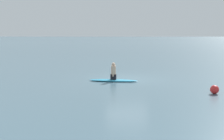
{
  "coord_description": "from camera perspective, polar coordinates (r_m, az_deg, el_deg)",
  "views": [
    {
      "loc": [
        18.13,
        -0.15,
        2.85
      ],
      "look_at": [
        0.58,
        -0.9,
        0.63
      ],
      "focal_mm": 47.53,
      "sensor_mm": 36.0,
      "label": 1
    }
  ],
  "objects": [
    {
      "name": "ground_plane",
      "position": [
        18.35,
        2.89,
        -1.74
      ],
      "size": [
        400.0,
        400.0,
        0.0
      ],
      "primitive_type": "plane",
      "color": "slate"
    },
    {
      "name": "person_paddler",
      "position": [
        17.38,
        0.28,
        -0.34
      ],
      "size": [
        0.44,
        0.35,
        1.0
      ],
      "rotation": [
        0.0,
        0.0,
        1.48
      ],
      "color": "black",
      "rests_on": "surfboard"
    },
    {
      "name": "buoy_marker",
      "position": [
        14.68,
        19.12,
        -3.58
      ],
      "size": [
        0.41,
        0.41,
        0.41
      ],
      "primitive_type": "sphere",
      "color": "red",
      "rests_on": "ground"
    },
    {
      "name": "surfboard",
      "position": [
        17.45,
        0.28,
        -2.0
      ],
      "size": [
        0.94,
        2.92,
        0.11
      ],
      "primitive_type": "ellipsoid",
      "rotation": [
        0.0,
        0.0,
        1.48
      ],
      "color": "#339EC6",
      "rests_on": "ground"
    }
  ]
}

